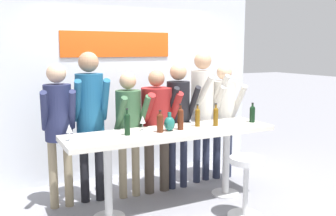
# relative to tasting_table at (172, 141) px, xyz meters

# --- Properties ---
(ground_plane) EXTENTS (40.00, 40.00, 0.00)m
(ground_plane) POSITION_rel_tasting_table_xyz_m (-0.00, 0.00, -0.81)
(ground_plane) COLOR gray
(back_wall) EXTENTS (4.15, 0.12, 2.87)m
(back_wall) POSITION_rel_tasting_table_xyz_m (-0.00, 1.40, 0.63)
(back_wall) COLOR silver
(back_wall) RESTS_ON ground_plane
(tasting_table) EXTENTS (2.55, 0.67, 0.94)m
(tasting_table) POSITION_rel_tasting_table_xyz_m (0.00, 0.00, 0.00)
(tasting_table) COLOR silver
(tasting_table) RESTS_ON ground_plane
(bar_stool) EXTENTS (0.39, 0.39, 0.70)m
(bar_stool) POSITION_rel_tasting_table_xyz_m (0.60, -0.65, -0.35)
(bar_stool) COLOR silver
(bar_stool) RESTS_ON ground_plane
(person_far_left) EXTENTS (0.43, 0.55, 1.72)m
(person_far_left) POSITION_rel_tasting_table_xyz_m (-1.20, 0.55, 0.27)
(person_far_left) COLOR gray
(person_far_left) RESTS_ON ground_plane
(person_left) EXTENTS (0.45, 0.59, 1.85)m
(person_left) POSITION_rel_tasting_table_xyz_m (-0.82, 0.56, 0.36)
(person_left) COLOR black
(person_left) RESTS_ON ground_plane
(person_center_left) EXTENTS (0.38, 0.49, 1.60)m
(person_center_left) POSITION_rel_tasting_table_xyz_m (-0.36, 0.49, 0.19)
(person_center_left) COLOR gray
(person_center_left) RESTS_ON ground_plane
(person_center) EXTENTS (0.48, 0.55, 1.62)m
(person_center) POSITION_rel_tasting_table_xyz_m (0.03, 0.49, 0.18)
(person_center) COLOR #473D33
(person_center) RESTS_ON ground_plane
(person_center_right) EXTENTS (0.40, 0.53, 1.70)m
(person_center_right) POSITION_rel_tasting_table_xyz_m (0.35, 0.49, 0.26)
(person_center_right) COLOR #23283D
(person_center_right) RESTS_ON ground_plane
(person_right) EXTENTS (0.44, 0.58, 1.85)m
(person_right) POSITION_rel_tasting_table_xyz_m (0.78, 0.57, 0.36)
(person_right) COLOR #23283D
(person_right) RESTS_ON ground_plane
(person_far_right) EXTENTS (0.45, 0.56, 1.66)m
(person_far_right) POSITION_rel_tasting_table_xyz_m (1.13, 0.56, 0.23)
(person_far_right) COLOR #23283D
(person_far_right) RESTS_ON ground_plane
(wine_bottle_0) EXTENTS (0.06, 0.06, 0.28)m
(wine_bottle_0) POSITION_rel_tasting_table_xyz_m (0.60, -0.02, 0.26)
(wine_bottle_0) COLOR brown
(wine_bottle_0) RESTS_ON tasting_table
(wine_bottle_1) EXTENTS (0.07, 0.07, 0.26)m
(wine_bottle_1) POSITION_rel_tasting_table_xyz_m (1.16, -0.04, 0.25)
(wine_bottle_1) COLOR black
(wine_bottle_1) RESTS_ON tasting_table
(wine_bottle_2) EXTENTS (0.07, 0.07, 0.31)m
(wine_bottle_2) POSITION_rel_tasting_table_xyz_m (0.11, -0.02, 0.27)
(wine_bottle_2) COLOR #4C1E0F
(wine_bottle_2) RESTS_ON tasting_table
(wine_bottle_3) EXTENTS (0.06, 0.06, 0.28)m
(wine_bottle_3) POSITION_rel_tasting_table_xyz_m (0.38, 0.05, 0.25)
(wine_bottle_3) COLOR brown
(wine_bottle_3) RESTS_ON tasting_table
(wine_bottle_4) EXTENTS (0.06, 0.06, 0.30)m
(wine_bottle_4) POSITION_rel_tasting_table_xyz_m (-0.56, -0.01, 0.26)
(wine_bottle_4) COLOR black
(wine_bottle_4) RESTS_ON tasting_table
(wine_bottle_5) EXTENTS (0.08, 0.08, 0.26)m
(wine_bottle_5) POSITION_rel_tasting_table_xyz_m (-0.17, -0.04, 0.25)
(wine_bottle_5) COLOR #4C1E0F
(wine_bottle_5) RESTS_ON tasting_table
(wine_glass_0) EXTENTS (0.07, 0.07, 0.18)m
(wine_glass_0) POSITION_rel_tasting_table_xyz_m (-0.31, 0.14, 0.25)
(wine_glass_0) COLOR silver
(wine_glass_0) RESTS_ON tasting_table
(wine_glass_1) EXTENTS (0.07, 0.07, 0.18)m
(wine_glass_1) POSITION_rel_tasting_table_xyz_m (-1.19, 0.01, 0.25)
(wine_glass_1) COLOR silver
(wine_glass_1) RESTS_ON tasting_table
(decorative_vase) EXTENTS (0.13, 0.13, 0.22)m
(decorative_vase) POSITION_rel_tasting_table_xyz_m (-0.04, -0.02, 0.22)
(decorative_vase) COLOR #1E665B
(decorative_vase) RESTS_ON tasting_table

